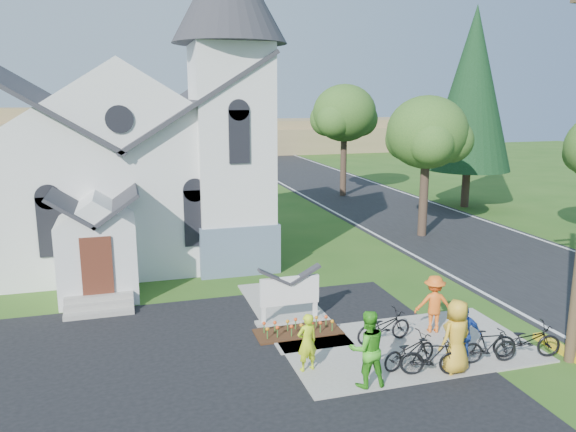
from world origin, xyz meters
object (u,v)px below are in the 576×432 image
object	(u,v)px
bike_0	(384,327)
bike_2	(409,351)
bike_3	(489,346)
bike_4	(527,340)
cyclist_2	(463,335)
cyclist_3	(434,304)
bike_1	(432,357)
cyclist_4	(456,336)
church_sign	(290,291)
cyclist_1	(367,349)
cyclist_0	(307,342)

from	to	relation	value
bike_0	bike_2	size ratio (longest dim) A/B	1.05
bike_3	bike_4	bearing A→B (deg)	-81.96
cyclist_2	cyclist_3	size ratio (longest dim) A/B	0.95
bike_1	cyclist_2	world-z (taller)	cyclist_2
bike_2	bike_4	size ratio (longest dim) A/B	0.91
bike_2	cyclist_4	bearing A→B (deg)	-133.26
bike_1	cyclist_3	distance (m)	2.84
bike_2	cyclist_4	size ratio (longest dim) A/B	0.87
church_sign	bike_1	size ratio (longest dim) A/B	1.35
cyclist_4	cyclist_1	bearing A→B (deg)	-14.58
church_sign	bike_2	size ratio (longest dim) A/B	1.30
bike_0	bike_4	distance (m)	3.84
church_sign	cyclist_4	xyz separation A→B (m)	(3.13, -4.40, -0.00)
bike_2	cyclist_3	size ratio (longest dim) A/B	0.96
church_sign	bike_3	bearing A→B (deg)	-44.71
church_sign	cyclist_4	world-z (taller)	cyclist_4
cyclist_4	cyclist_0	bearing A→B (deg)	-32.34
church_sign	cyclist_3	world-z (taller)	cyclist_3
cyclist_2	cyclist_0	bearing A→B (deg)	-4.28
bike_3	bike_2	bearing A→B (deg)	87.68
bike_1	bike_2	distance (m)	0.66
bike_4	church_sign	bearing A→B (deg)	66.16
cyclist_0	bike_4	xyz separation A→B (m)	(5.95, -1.00, -0.28)
cyclist_3	bike_4	xyz separation A→B (m)	(1.53, -2.24, -0.39)
bike_1	bike_3	world-z (taller)	bike_1
cyclist_1	cyclist_2	size ratio (longest dim) A/B	1.16
bike_3	cyclist_4	size ratio (longest dim) A/B	0.80
cyclist_2	bike_3	size ratio (longest dim) A/B	1.07
bike_0	cyclist_2	xyz separation A→B (m)	(1.38, -1.85, 0.37)
bike_0	cyclist_1	size ratio (longest dim) A/B	0.91
cyclist_4	bike_3	bearing A→B (deg)	173.75
bike_0	bike_3	xyz separation A→B (m)	(2.11, -1.98, 0.00)
cyclist_3	bike_2	bearing A→B (deg)	63.52
church_sign	cyclist_0	xyz separation A→B (m)	(-0.50, -3.24, -0.20)
cyclist_1	bike_3	xyz separation A→B (m)	(3.62, 0.17, -0.50)
cyclist_1	cyclist_2	distance (m)	2.91
cyclist_2	bike_4	bearing A→B (deg)	-176.48
cyclist_1	cyclist_4	size ratio (longest dim) A/B	1.00
bike_0	bike_4	bearing A→B (deg)	-128.78
bike_1	bike_2	size ratio (longest dim) A/B	0.97
bike_4	cyclist_3	bearing A→B (deg)	48.25
bike_1	bike_3	xyz separation A→B (m)	(1.82, 0.17, -0.02)
bike_1	cyclist_1	bearing A→B (deg)	106.58
cyclist_0	bike_0	xyz separation A→B (m)	(2.66, 0.99, -0.31)
bike_1	bike_4	xyz separation A→B (m)	(2.99, 0.17, -0.00)
bike_1	cyclist_4	size ratio (longest dim) A/B	0.84
church_sign	bike_1	xyz separation A→B (m)	(2.46, -4.40, -0.49)
bike_0	bike_4	xyz separation A→B (m)	(3.29, -1.98, 0.03)
cyclist_0	bike_1	world-z (taller)	cyclist_0
cyclist_2	bike_0	bearing A→B (deg)	-45.50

